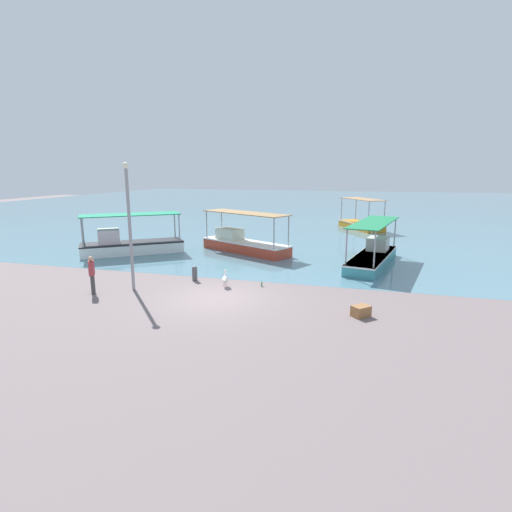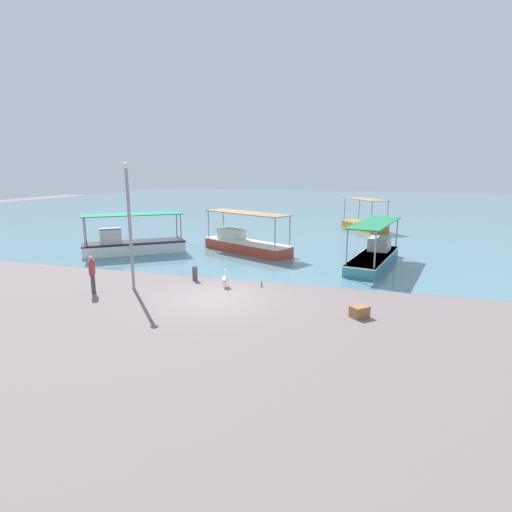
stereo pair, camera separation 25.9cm
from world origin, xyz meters
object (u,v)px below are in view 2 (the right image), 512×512
object	(u,v)px
lamp_post	(129,220)
mooring_bollard	(195,273)
fisherman_standing	(92,273)
fishing_boat_far_left	(245,243)
pelican	(225,279)
glass_bottle	(261,284)
fishing_boat_outer	(374,255)
fishing_boat_center	(132,244)
fishing_boat_near_left	(364,224)
cargo_crate	(359,312)

from	to	relation	value
lamp_post	mooring_bollard	distance (m)	4.10
fisherman_standing	fishing_boat_far_left	bearing A→B (deg)	71.14
mooring_bollard	pelican	bearing A→B (deg)	-18.79
fishing_boat_far_left	glass_bottle	distance (m)	8.32
fishing_boat_outer	fishing_boat_center	bearing A→B (deg)	-176.36
fishing_boat_near_left	fisherman_standing	xyz separation A→B (m)	(-11.07, -23.69, 0.39)
pelican	fishing_boat_near_left	bearing A→B (deg)	74.71
fishing_boat_center	mooring_bollard	world-z (taller)	fishing_boat_center
fishing_boat_outer	fishing_boat_near_left	bearing A→B (deg)	93.58
pelican	glass_bottle	bearing A→B (deg)	17.37
mooring_bollard	fishing_boat_far_left	bearing A→B (deg)	88.71
fishing_boat_far_left	pelican	bearing A→B (deg)	-78.57
fishing_boat_near_left	cargo_crate	world-z (taller)	fishing_boat_near_left
cargo_crate	fisherman_standing	bearing A→B (deg)	-178.81
fishing_boat_far_left	lamp_post	world-z (taller)	lamp_post
fishing_boat_center	fisherman_standing	distance (m)	8.82
pelican	cargo_crate	distance (m)	6.61
lamp_post	cargo_crate	size ratio (longest dim) A/B	8.81
fishing_boat_near_left	mooring_bollard	size ratio (longest dim) A/B	7.36
lamp_post	fishing_boat_far_left	bearing A→B (deg)	77.00
fishing_boat_outer	lamp_post	xyz separation A→B (m)	(-10.58, -8.14, 2.65)
fishing_boat_outer	fishing_boat_center	xyz separation A→B (m)	(-15.36, -0.98, 0.07)
fishing_boat_outer	lamp_post	bearing A→B (deg)	-142.41
fishing_boat_near_left	pelican	distance (m)	21.94
cargo_crate	glass_bottle	world-z (taller)	cargo_crate
pelican	mooring_bollard	world-z (taller)	pelican
fishing_boat_outer	fishing_boat_center	distance (m)	15.39
pelican	fisherman_standing	size ratio (longest dim) A/B	0.47
fishing_boat_center	pelican	world-z (taller)	fishing_boat_center
fishing_boat_near_left	pelican	world-z (taller)	fishing_boat_near_left
lamp_post	mooring_bollard	bearing A→B (deg)	46.26
fishing_boat_center	cargo_crate	world-z (taller)	fishing_boat_center
fishing_boat_center	fisherman_standing	xyz separation A→B (m)	(3.37, -8.15, 0.28)
fisherman_standing	cargo_crate	distance (m)	11.52
cargo_crate	glass_bottle	xyz separation A→B (m)	(-4.57, 2.80, -0.10)
mooring_bollard	cargo_crate	distance (m)	8.53
fishing_boat_center	fishing_boat_near_left	bearing A→B (deg)	47.09
mooring_bollard	glass_bottle	world-z (taller)	mooring_bollard
fishing_boat_near_left	lamp_post	distance (m)	24.83
fishing_boat_far_left	mooring_bollard	size ratio (longest dim) A/B	9.00
lamp_post	glass_bottle	xyz separation A→B (m)	(5.52, 2.05, -3.10)
fishing_boat_far_left	pelican	distance (m)	8.31
fishing_boat_center	cargo_crate	size ratio (longest dim) A/B	9.80
fisherman_standing	cargo_crate	world-z (taller)	fisherman_standing
fishing_boat_center	pelican	distance (m)	10.33
fishing_boat_outer	glass_bottle	xyz separation A→B (m)	(-5.06, -6.09, -0.45)
fishing_boat_near_left	cargo_crate	bearing A→B (deg)	-88.97
fishing_boat_near_left	fishing_boat_center	world-z (taller)	fishing_boat_near_left
fishing_boat_far_left	glass_bottle	xyz separation A→B (m)	(3.28, -7.63, -0.50)
pelican	glass_bottle	xyz separation A→B (m)	(1.64, 0.51, -0.27)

